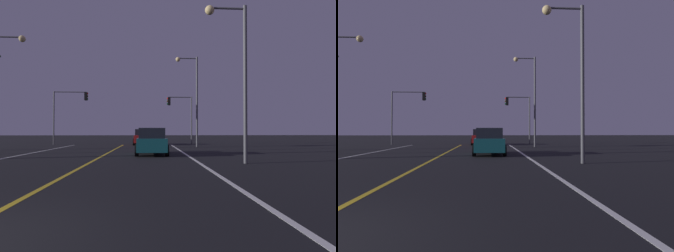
{
  "view_description": "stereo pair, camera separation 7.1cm",
  "coord_description": "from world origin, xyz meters",
  "views": [
    {
      "loc": [
        2.84,
        -3.92,
        1.52
      ],
      "look_at": [
        4.84,
        28.36,
        2.04
      ],
      "focal_mm": 31.93,
      "sensor_mm": 36.0,
      "label": 1
    },
    {
      "loc": [
        2.91,
        -3.92,
        1.52
      ],
      "look_at": [
        4.84,
        28.36,
        2.04
      ],
      "focal_mm": 31.93,
      "sensor_mm": 36.0,
      "label": 2
    }
  ],
  "objects": [
    {
      "name": "car_lead_same_lane",
      "position": [
        2.99,
        15.17,
        0.82
      ],
      "size": [
        2.02,
        4.3,
        1.7
      ],
      "rotation": [
        0.0,
        0.0,
        1.57
      ],
      "color": "black",
      "rests_on": "ground"
    },
    {
      "name": "traffic_light_near_right",
      "position": [
        6.18,
        29.0,
        3.93
      ],
      "size": [
        2.82,
        0.36,
        5.3
      ],
      "rotation": [
        0.0,
        0.0,
        3.14
      ],
      "color": "#4C4C51",
      "rests_on": "ground"
    },
    {
      "name": "street_lamp_right_far",
      "position": [
        6.86,
        23.95,
        5.35
      ],
      "size": [
        2.11,
        0.44,
        8.5
      ],
      "rotation": [
        0.0,
        0.0,
        3.14
      ],
      "color": "#4C4C51",
      "rests_on": "ground"
    },
    {
      "name": "lane_center_divider",
      "position": [
        0.0,
        11.25,
        0.0
      ],
      "size": [
        0.16,
        34.5,
        0.01
      ],
      "primitive_type": "cube",
      "color": "gold",
      "rests_on": "ground"
    },
    {
      "name": "traffic_light_near_left",
      "position": [
        -5.77,
        29.0,
        4.31
      ],
      "size": [
        3.74,
        0.36,
        5.79
      ],
      "color": "#4C4C51",
      "rests_on": "ground"
    },
    {
      "name": "street_lamp_right_near",
      "position": [
        6.84,
        9.73,
        4.73
      ],
      "size": [
        1.99,
        0.44,
        7.39
      ],
      "rotation": [
        0.0,
        0.0,
        3.14
      ],
      "color": "#4C4C51",
      "rests_on": "ground"
    },
    {
      "name": "lane_edge_right",
      "position": [
        5.19,
        11.25,
        0.0
      ],
      "size": [
        0.16,
        34.5,
        0.01
      ],
      "primitive_type": "cube",
      "color": "silver",
      "rests_on": "ground"
    },
    {
      "name": "street_lamp_left_mid",
      "position": [
        -6.83,
        16.14,
        4.98
      ],
      "size": [
        2.09,
        0.44,
        7.82
      ],
      "color": "#4C4C51",
      "rests_on": "ground"
    },
    {
      "name": "car_ahead_far",
      "position": [
        2.12,
        28.71,
        0.82
      ],
      "size": [
        2.02,
        4.3,
        1.7
      ],
      "rotation": [
        0.0,
        0.0,
        1.57
      ],
      "color": "black",
      "rests_on": "ground"
    }
  ]
}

